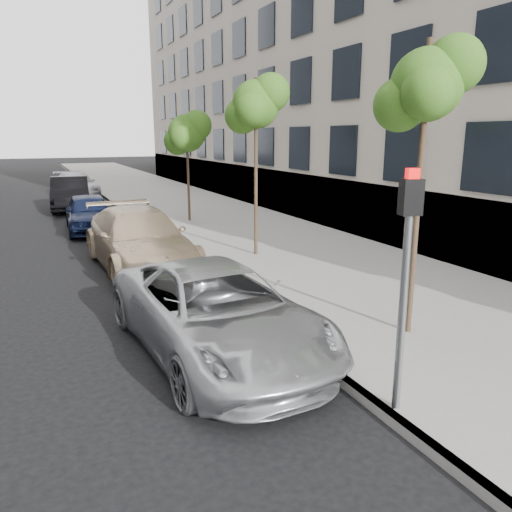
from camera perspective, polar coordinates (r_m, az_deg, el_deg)
ground at (r=6.65m, az=3.84°, el=-18.53°), size 160.00×160.00×0.00m
sidewalk at (r=29.97m, az=-11.00°, el=6.81°), size 6.40×72.00×0.14m
curb at (r=29.39m, az=-16.96°, el=6.34°), size 0.15×72.00×0.14m
tree_near at (r=8.79m, az=19.05°, el=17.91°), size 1.54×1.34×4.93m
tree_mid at (r=14.25m, az=0.08°, el=16.93°), size 1.67×1.47×5.03m
tree_far at (r=20.32m, az=-7.84°, el=13.74°), size 1.79×1.59×4.34m
signal_pole at (r=6.21m, az=16.76°, el=-0.90°), size 0.28×0.24×3.03m
minivan at (r=8.24m, az=-4.57°, el=-6.36°), size 2.71×5.34×1.45m
suv at (r=13.77m, az=-13.17°, el=1.85°), size 2.44×5.58×1.60m
sedan_blue at (r=19.71m, az=-18.51°, el=4.71°), size 1.84×4.18×1.40m
sedan_black at (r=25.67m, az=-20.47°, el=6.70°), size 2.07×4.91×1.58m
sedan_rear at (r=31.10m, az=-19.89°, el=7.67°), size 2.48×5.02×1.40m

